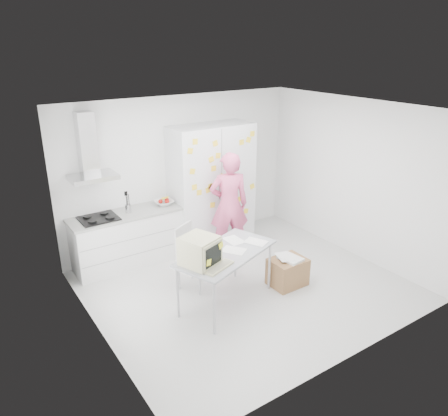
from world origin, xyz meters
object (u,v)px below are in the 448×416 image
person (229,205)px  desk (210,253)px  chair (191,253)px  cardboard_box (288,271)px

person → desk: size_ratio=1.11×
chair → cardboard_box: (1.25, -0.80, -0.34)m
person → desk: 1.80m
chair → cardboard_box: size_ratio=1.83×
person → cardboard_box: person is taller
person → chair: bearing=49.6°
cardboard_box → chair: bearing=147.2°
person → chair: 1.29m
person → desk: bearing=69.4°
chair → desk: bearing=-126.8°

